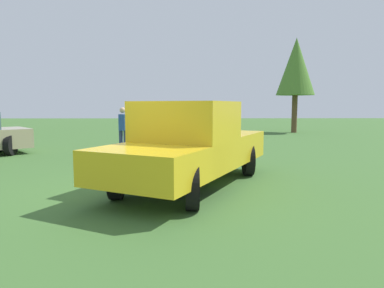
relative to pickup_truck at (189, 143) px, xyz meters
The scene contains 4 objects.
ground_plane 1.31m from the pickup_truck, 77.07° to the right, with size 80.00×80.00×0.00m, color #3D662D.
pickup_truck is the anchor object (origin of this frame).
person_bystander 6.12m from the pickup_truck, 157.01° to the right, with size 0.42×0.42×1.66m.
tree_back_right 16.56m from the pickup_truck, 154.90° to the left, with size 2.38×2.38×5.93m.
Camera 1 is at (7.02, 0.81, 1.72)m, focal length 32.36 mm.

